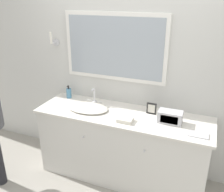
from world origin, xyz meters
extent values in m
cube|color=silver|center=(0.00, 0.68, 1.27)|extent=(8.00, 0.06, 2.55)
cube|color=white|center=(-0.21, 0.63, 1.54)|extent=(1.24, 0.04, 0.78)
cube|color=#9EA8B2|center=(-0.21, 0.61, 1.54)|extent=(1.15, 0.01, 0.69)
cylinder|color=silver|center=(-1.01, 0.64, 1.54)|extent=(0.09, 0.01, 0.09)
cylinder|color=silver|center=(-1.01, 0.59, 1.54)|extent=(0.02, 0.10, 0.02)
cylinder|color=white|center=(-1.01, 0.54, 1.61)|extent=(0.02, 0.02, 0.14)
cube|color=silver|center=(0.00, 0.34, 0.41)|extent=(1.93, 0.58, 0.82)
cube|color=silver|center=(0.00, 0.34, 0.84)|extent=(1.99, 0.62, 0.03)
sphere|color=silver|center=(-0.35, 0.04, 0.64)|extent=(0.02, 0.02, 0.02)
sphere|color=silver|center=(0.35, 0.04, 0.64)|extent=(0.02, 0.02, 0.02)
ellipsoid|color=silver|center=(-0.42, 0.31, 0.87)|extent=(0.50, 0.33, 0.03)
cylinder|color=silver|center=(-0.42, 0.49, 0.87)|extent=(0.06, 0.06, 0.03)
cylinder|color=silver|center=(-0.42, 0.49, 0.96)|extent=(0.02, 0.02, 0.16)
cylinder|color=silver|center=(-0.42, 0.46, 1.04)|extent=(0.02, 0.07, 0.02)
cylinder|color=white|center=(-0.50, 0.49, 0.88)|extent=(0.06, 0.02, 0.02)
cylinder|color=white|center=(-0.35, 0.49, 0.88)|extent=(0.06, 0.02, 0.02)
cylinder|color=teal|center=(-0.81, 0.53, 0.91)|extent=(0.06, 0.06, 0.13)
cylinder|color=black|center=(-0.81, 0.53, 0.99)|extent=(0.02, 0.02, 0.03)
cube|color=black|center=(-0.81, 0.52, 1.01)|extent=(0.02, 0.03, 0.01)
cube|color=#BCBCC1|center=(0.53, 0.34, 0.92)|extent=(0.25, 0.14, 0.13)
cube|color=black|center=(0.53, 0.28, 0.92)|extent=(0.18, 0.01, 0.09)
cube|color=black|center=(0.30, 0.47, 0.92)|extent=(0.11, 0.01, 0.13)
cube|color=beige|center=(0.30, 0.46, 0.92)|extent=(0.08, 0.00, 0.10)
cube|color=silver|center=(0.09, 0.19, 0.87)|extent=(0.16, 0.13, 0.04)
cube|color=silver|center=(0.83, 0.19, 0.86)|extent=(0.19, 0.12, 0.01)
camera|label=1|loc=(0.84, -2.04, 2.11)|focal=40.00mm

